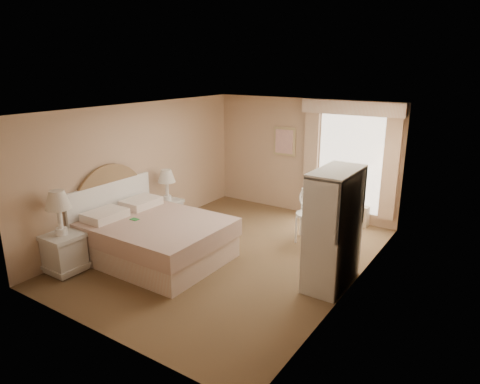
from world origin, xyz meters
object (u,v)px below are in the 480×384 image
Objects in this scene: nightstand_near at (63,243)px; nightstand_far at (168,206)px; armoire at (333,238)px; bed at (151,236)px; cafe_chair at (310,209)px; round_table at (331,211)px.

nightstand_near is 1.13× the size of nightstand_far.
armoire is at bearing -6.45° from nightstand_far.
cafe_chair is at bearing 48.75° from bed.
round_table is (2.90, 1.39, 0.03)m from nightstand_far.
nightstand_far is at bearing -154.32° from round_table.
bed reaches higher than nightstand_far.
bed is 3.05m from armoire.
round_table is at bearing 112.57° from armoire.
armoire is (3.65, 1.97, 0.23)m from nightstand_near.
round_table is at bearing 25.68° from nightstand_far.
round_table is (2.17, 2.62, 0.09)m from bed.
bed is 1.38m from nightstand_near.
bed is 3.40m from round_table.
bed reaches higher than cafe_chair.
nightstand_near is at bearing -127.52° from round_table.
bed reaches higher than nightstand_near.
bed is at bearing -59.19° from nightstand_far.
armoire is at bearing 15.48° from bed.
armoire reaches higher than round_table.
nightstand_near is 2.38m from nightstand_far.
nightstand_near is 4.76m from round_table.
cafe_chair is at bearing 51.65° from nightstand_near.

